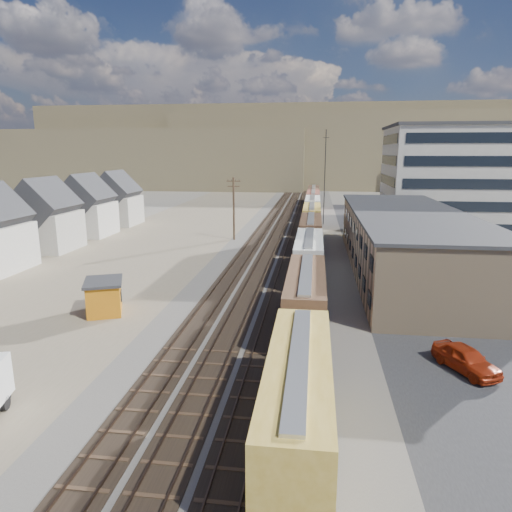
# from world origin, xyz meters

# --- Properties ---
(ground) EXTENTS (300.00, 300.00, 0.00)m
(ground) POSITION_xyz_m (0.00, 0.00, 0.00)
(ground) COLOR #6B6356
(ground) RESTS_ON ground
(ballast_bed) EXTENTS (18.00, 200.00, 0.06)m
(ballast_bed) POSITION_xyz_m (0.00, 50.00, 0.03)
(ballast_bed) COLOR #4C4742
(ballast_bed) RESTS_ON ground
(dirt_yard) EXTENTS (24.00, 180.00, 0.03)m
(dirt_yard) POSITION_xyz_m (-20.00, 40.00, 0.01)
(dirt_yard) COLOR #72664E
(dirt_yard) RESTS_ON ground
(asphalt_lot) EXTENTS (26.00, 120.00, 0.04)m
(asphalt_lot) POSITION_xyz_m (22.00, 35.00, 0.02)
(asphalt_lot) COLOR #232326
(asphalt_lot) RESTS_ON ground
(rail_tracks) EXTENTS (11.40, 200.00, 0.24)m
(rail_tracks) POSITION_xyz_m (-0.55, 50.00, 0.11)
(rail_tracks) COLOR black
(rail_tracks) RESTS_ON ground
(freight_train) EXTENTS (3.00, 119.74, 4.46)m
(freight_train) POSITION_xyz_m (3.80, 43.48, 2.79)
(freight_train) COLOR black
(freight_train) RESTS_ON ground
(warehouse) EXTENTS (12.40, 40.40, 7.25)m
(warehouse) POSITION_xyz_m (14.98, 25.00, 3.65)
(warehouse) COLOR tan
(warehouse) RESTS_ON ground
(office_tower) EXTENTS (22.60, 18.60, 18.45)m
(office_tower) POSITION_xyz_m (27.95, 54.95, 9.26)
(office_tower) COLOR #9E998E
(office_tower) RESTS_ON ground
(utility_pole_north) EXTENTS (2.20, 0.32, 10.00)m
(utility_pole_north) POSITION_xyz_m (-8.50, 42.00, 5.30)
(utility_pole_north) COLOR #382619
(utility_pole_north) RESTS_ON ground
(radio_mast) EXTENTS (1.20, 0.16, 18.00)m
(radio_mast) POSITION_xyz_m (6.00, 60.00, 9.12)
(radio_mast) COLOR black
(radio_mast) RESTS_ON ground
(townhouse_row) EXTENTS (8.15, 68.16, 10.47)m
(townhouse_row) POSITION_xyz_m (-34.00, 25.00, 4.34)
(townhouse_row) COLOR #B7B2A8
(townhouse_row) RESTS_ON ground
(hills_north) EXTENTS (265.00, 80.00, 32.00)m
(hills_north) POSITION_xyz_m (0.17, 167.92, 14.10)
(hills_north) COLOR brown
(hills_north) RESTS_ON ground
(maintenance_shed) EXTENTS (4.45, 4.96, 2.99)m
(maintenance_shed) POSITION_xyz_m (-13.81, 6.84, 1.53)
(maintenance_shed) COLOR #C27012
(maintenance_shed) RESTS_ON ground
(parked_car_red) EXTENTS (3.92, 5.17, 1.64)m
(parked_car_red) POSITION_xyz_m (14.30, -0.58, 0.82)
(parked_car_red) COLOR #9E290E
(parked_car_red) RESTS_ON ground
(parked_car_blue) EXTENTS (5.81, 4.81, 1.47)m
(parked_car_blue) POSITION_xyz_m (19.71, 48.05, 0.74)
(parked_car_blue) COLOR navy
(parked_car_blue) RESTS_ON ground
(parked_car_far) EXTENTS (3.39, 5.23, 1.66)m
(parked_car_far) POSITION_xyz_m (27.23, 51.14, 0.83)
(parked_car_far) COLOR white
(parked_car_far) RESTS_ON ground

